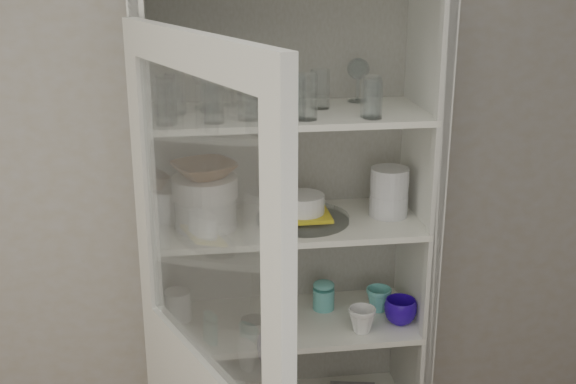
# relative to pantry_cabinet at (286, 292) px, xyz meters

# --- Properties ---
(wall_back) EXTENTS (3.60, 0.02, 2.60)m
(wall_back) POSITION_rel_pantry_cabinet_xyz_m (-0.20, 0.16, 0.36)
(wall_back) COLOR gray
(wall_back) RESTS_ON ground
(pantry_cabinet) EXTENTS (1.00, 0.45, 2.10)m
(pantry_cabinet) POSITION_rel_pantry_cabinet_xyz_m (0.00, 0.00, 0.00)
(pantry_cabinet) COLOR beige
(pantry_cabinet) RESTS_ON floor
(tumbler_0) EXTENTS (0.09, 0.09, 0.14)m
(tumbler_0) POSITION_rel_pantry_cabinet_xyz_m (-0.41, -0.21, 0.79)
(tumbler_0) COLOR silver
(tumbler_0) RESTS_ON shelf_glass
(tumbler_1) EXTENTS (0.08, 0.08, 0.13)m
(tumbler_1) POSITION_rel_pantry_cabinet_xyz_m (-0.26, -0.21, 0.79)
(tumbler_1) COLOR silver
(tumbler_1) RESTS_ON shelf_glass
(tumbler_2) EXTENTS (0.09, 0.09, 0.14)m
(tumbler_2) POSITION_rel_pantry_cabinet_xyz_m (-0.15, -0.18, 0.79)
(tumbler_2) COLOR silver
(tumbler_2) RESTS_ON shelf_glass
(tumbler_3) EXTENTS (0.09, 0.09, 0.15)m
(tumbler_3) POSITION_rel_pantry_cabinet_xyz_m (0.04, -0.21, 0.80)
(tumbler_3) COLOR silver
(tumbler_3) RESTS_ON shelf_glass
(tumbler_4) EXTENTS (0.08, 0.08, 0.14)m
(tumbler_4) POSITION_rel_pantry_cabinet_xyz_m (0.01, -0.18, 0.79)
(tumbler_4) COLOR silver
(tumbler_4) RESTS_ON shelf_glass
(tumbler_5) EXTENTS (0.08, 0.08, 0.12)m
(tumbler_5) POSITION_rel_pantry_cabinet_xyz_m (0.26, -0.22, 0.78)
(tumbler_5) COLOR silver
(tumbler_5) RESTS_ON shelf_glass
(tumbler_6) EXTENTS (0.08, 0.08, 0.14)m
(tumbler_6) POSITION_rel_pantry_cabinet_xyz_m (0.26, -0.19, 0.79)
(tumbler_6) COLOR silver
(tumbler_6) RESTS_ON shelf_glass
(tumbler_7) EXTENTS (0.09, 0.09, 0.14)m
(tumbler_7) POSITION_rel_pantry_cabinet_xyz_m (-0.41, -0.10, 0.79)
(tumbler_7) COLOR silver
(tumbler_7) RESTS_ON shelf_glass
(tumbler_8) EXTENTS (0.08, 0.08, 0.14)m
(tumbler_8) POSITION_rel_pantry_cabinet_xyz_m (-0.38, -0.06, 0.79)
(tumbler_8) COLOR silver
(tumbler_8) RESTS_ON shelf_glass
(tumbler_9) EXTENTS (0.08, 0.08, 0.15)m
(tumbler_9) POSITION_rel_pantry_cabinet_xyz_m (-0.26, -0.05, 0.80)
(tumbler_9) COLOR silver
(tumbler_9) RESTS_ON shelf_glass
(tumbler_10) EXTENTS (0.07, 0.07, 0.13)m
(tumbler_10) POSITION_rel_pantry_cabinet_xyz_m (-0.12, -0.09, 0.78)
(tumbler_10) COLOR silver
(tumbler_10) RESTS_ON shelf_glass
(tumbler_11) EXTENTS (0.07, 0.07, 0.14)m
(tumbler_11) POSITION_rel_pantry_cabinet_xyz_m (0.12, -0.04, 0.79)
(tumbler_11) COLOR silver
(tumbler_11) RESTS_ON shelf_glass
(goblet_0) EXTENTS (0.07, 0.07, 0.17)m
(goblet_0) POSITION_rel_pantry_cabinet_xyz_m (-0.29, 0.01, 0.80)
(goblet_0) COLOR silver
(goblet_0) RESTS_ON shelf_glass
(goblet_1) EXTENTS (0.08, 0.08, 0.17)m
(goblet_1) POSITION_rel_pantry_cabinet_xyz_m (-0.18, 0.05, 0.80)
(goblet_1) COLOR silver
(goblet_1) RESTS_ON shelf_glass
(goblet_2) EXTENTS (0.08, 0.08, 0.17)m
(goblet_2) POSITION_rel_pantry_cabinet_xyz_m (0.27, 0.05, 0.81)
(goblet_2) COLOR silver
(goblet_2) RESTS_ON shelf_glass
(goblet_3) EXTENTS (0.08, 0.08, 0.17)m
(goblet_3) POSITION_rel_pantry_cabinet_xyz_m (0.28, 0.06, 0.81)
(goblet_3) COLOR silver
(goblet_3) RESTS_ON shelf_glass
(plate_stack_front) EXTENTS (0.22, 0.22, 0.11)m
(plate_stack_front) POSITION_rel_pantry_cabinet_xyz_m (-0.29, -0.09, 0.38)
(plate_stack_front) COLOR silver
(plate_stack_front) RESTS_ON shelf_plates
(plate_stack_back) EXTENTS (0.21, 0.21, 0.11)m
(plate_stack_back) POSITION_rel_pantry_cabinet_xyz_m (-0.40, 0.04, 0.38)
(plate_stack_back) COLOR silver
(plate_stack_back) RESTS_ON shelf_plates
(cream_bowl) EXTENTS (0.25, 0.25, 0.07)m
(cream_bowl) POSITION_rel_pantry_cabinet_xyz_m (-0.29, -0.09, 0.47)
(cream_bowl) COLOR white
(cream_bowl) RESTS_ON plate_stack_front
(terracotta_bowl) EXTENTS (0.28, 0.28, 0.05)m
(terracotta_bowl) POSITION_rel_pantry_cabinet_xyz_m (-0.29, -0.09, 0.53)
(terracotta_bowl) COLOR brown
(terracotta_bowl) RESTS_ON cream_bowl
(glass_platter) EXTENTS (0.44, 0.44, 0.02)m
(glass_platter) POSITION_rel_pantry_cabinet_xyz_m (0.05, -0.08, 0.33)
(glass_platter) COLOR silver
(glass_platter) RESTS_ON shelf_plates
(yellow_trivet) EXTENTS (0.19, 0.19, 0.01)m
(yellow_trivet) POSITION_rel_pantry_cabinet_xyz_m (0.05, -0.08, 0.35)
(yellow_trivet) COLOR gold
(yellow_trivet) RESTS_ON glass_platter
(white_ramekin) EXTENTS (0.19, 0.19, 0.07)m
(white_ramekin) POSITION_rel_pantry_cabinet_xyz_m (0.05, -0.08, 0.39)
(white_ramekin) COLOR silver
(white_ramekin) RESTS_ON yellow_trivet
(grey_bowl_stack) EXTENTS (0.14, 0.14, 0.18)m
(grey_bowl_stack) POSITION_rel_pantry_cabinet_xyz_m (0.37, -0.07, 0.41)
(grey_bowl_stack) COLOR silver
(grey_bowl_stack) RESTS_ON shelf_plates
(mug_blue) EXTENTS (0.15, 0.15, 0.10)m
(mug_blue) POSITION_rel_pantry_cabinet_xyz_m (0.41, -0.15, -0.03)
(mug_blue) COLOR #1C108F
(mug_blue) RESTS_ON shelf_mugs
(mug_teal) EXTENTS (0.12, 0.12, 0.09)m
(mug_teal) POSITION_rel_pantry_cabinet_xyz_m (0.36, -0.05, -0.03)
(mug_teal) COLOR teal
(mug_teal) RESTS_ON shelf_mugs
(mug_white) EXTENTS (0.12, 0.12, 0.09)m
(mug_white) POSITION_rel_pantry_cabinet_xyz_m (0.25, -0.20, -0.03)
(mug_white) COLOR silver
(mug_white) RESTS_ON shelf_mugs
(teal_jar) EXTENTS (0.08, 0.08, 0.10)m
(teal_jar) POSITION_rel_pantry_cabinet_xyz_m (0.15, -0.00, -0.03)
(teal_jar) COLOR teal
(teal_jar) RESTS_ON shelf_mugs
(measuring_cups) EXTENTS (0.10, 0.10, 0.04)m
(measuring_cups) POSITION_rel_pantry_cabinet_xyz_m (-0.14, -0.12, -0.06)
(measuring_cups) COLOR #B4B4B4
(measuring_cups) RESTS_ON shelf_mugs
(white_canister) EXTENTS (0.12, 0.12, 0.12)m
(white_canister) POSITION_rel_pantry_cabinet_xyz_m (-0.41, -0.01, -0.02)
(white_canister) COLOR silver
(white_canister) RESTS_ON shelf_mugs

